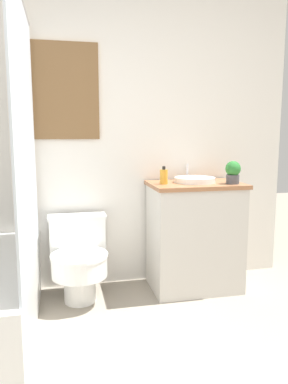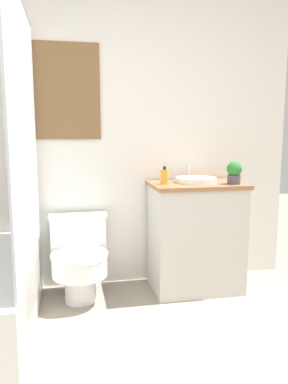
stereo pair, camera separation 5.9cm
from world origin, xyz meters
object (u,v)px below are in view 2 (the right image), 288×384
Objects in this scene: toilet at (79,258)px; sink at (196,180)px; soap_bottle at (164,177)px; potted_plant at (234,172)px.

toilet is 1.05m from sink.
sink is at bearing 1.92° from toilet.
soap_bottle is 0.78× the size of potted_plant.
potted_plant is (0.51, -0.10, 0.03)m from soap_bottle.
sink is 0.26m from soap_bottle.
potted_plant is at bearing -10.86° from soap_bottle.
soap_bottle is at bearing -171.29° from sink.
sink is 2.63× the size of soap_bottle.
soap_bottle reaches higher than sink.
sink is (0.90, 0.03, 0.55)m from toilet.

